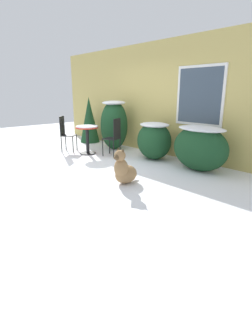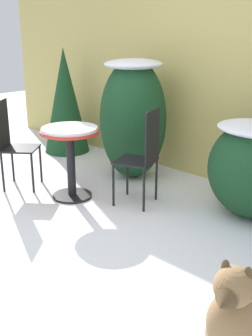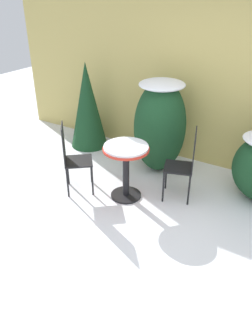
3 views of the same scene
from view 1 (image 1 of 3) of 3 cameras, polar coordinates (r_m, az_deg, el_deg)
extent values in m
plane|color=white|center=(6.18, -8.89, 0.76)|extent=(16.00, 16.00, 0.00)
cube|color=tan|center=(7.39, 5.43, 14.71)|extent=(8.00, 0.06, 2.88)
cube|color=white|center=(6.41, 15.74, 14.88)|extent=(1.23, 0.04, 1.34)
cube|color=#3D4C5B|center=(6.40, 15.66, 14.88)|extent=(1.11, 0.01, 1.22)
ellipsoid|color=#194223|center=(7.66, -2.62, 9.25)|extent=(0.77, 0.79, 1.39)
ellipsoid|color=white|center=(7.61, -2.68, 14.01)|extent=(0.65, 0.67, 0.12)
ellipsoid|color=#194223|center=(6.55, 6.12, 5.87)|extent=(0.91, 0.76, 0.92)
ellipsoid|color=white|center=(6.49, 6.23, 9.35)|extent=(0.77, 0.64, 0.12)
ellipsoid|color=#194223|center=(5.75, 15.80, 4.08)|extent=(1.26, 0.72, 0.96)
ellipsoid|color=white|center=(5.68, 16.12, 8.20)|extent=(1.07, 0.61, 0.12)
cone|color=#194223|center=(8.89, -7.98, 10.32)|extent=(0.64, 0.64, 1.46)
cylinder|color=black|center=(7.25, -8.27, 3.20)|extent=(0.42, 0.42, 0.03)
cylinder|color=black|center=(7.18, -8.38, 5.92)|extent=(0.09, 0.09, 0.67)
cylinder|color=red|center=(7.13, -8.50, 8.70)|extent=(0.60, 0.60, 0.03)
cylinder|color=white|center=(7.12, -8.51, 8.94)|extent=(0.58, 0.58, 0.03)
cube|color=black|center=(6.90, -3.21, 6.41)|extent=(0.47, 0.47, 0.02)
cube|color=black|center=(6.77, -1.96, 8.55)|extent=(0.12, 0.32, 0.52)
cylinder|color=black|center=(7.17, -3.61, 4.90)|extent=(0.02, 0.02, 0.44)
cylinder|color=black|center=(6.90, -5.08, 4.42)|extent=(0.02, 0.02, 0.44)
cylinder|color=black|center=(7.00, -1.30, 4.65)|extent=(0.02, 0.02, 0.44)
cylinder|color=black|center=(6.72, -2.72, 4.15)|extent=(0.02, 0.02, 0.44)
cube|color=black|center=(7.59, -12.35, 6.97)|extent=(0.52, 0.52, 0.02)
cube|color=black|center=(7.62, -13.74, 8.96)|extent=(0.23, 0.27, 0.52)
cylinder|color=black|center=(7.43, -11.47, 5.00)|extent=(0.02, 0.02, 0.44)
cylinder|color=black|center=(7.73, -10.67, 5.49)|extent=(0.02, 0.02, 0.44)
cylinder|color=black|center=(7.54, -13.86, 5.02)|extent=(0.02, 0.02, 0.44)
cylinder|color=black|center=(7.84, -12.99, 5.50)|extent=(0.02, 0.02, 0.44)
ellipsoid|color=#937047|center=(4.84, 0.00, -1.35)|extent=(0.43, 0.53, 0.33)
ellipsoid|color=#937047|center=(4.69, -1.07, -0.11)|extent=(0.31, 0.28, 0.36)
sphere|color=#937047|center=(4.61, -1.33, 2.71)|extent=(0.20, 0.20, 0.20)
cone|color=brown|center=(4.51, -2.43, 2.20)|extent=(0.12, 0.10, 0.11)
ellipsoid|color=brown|center=(4.63, -1.75, 3.75)|extent=(0.05, 0.04, 0.09)
ellipsoid|color=brown|center=(4.57, -0.67, 3.57)|extent=(0.05, 0.04, 0.09)
ellipsoid|color=#937047|center=(5.04, 1.55, -1.74)|extent=(0.11, 0.23, 0.06)
camera|label=2|loc=(2.89, -15.42, 17.68)|focal=45.00mm
camera|label=3|loc=(4.09, -34.79, 26.49)|focal=35.00mm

